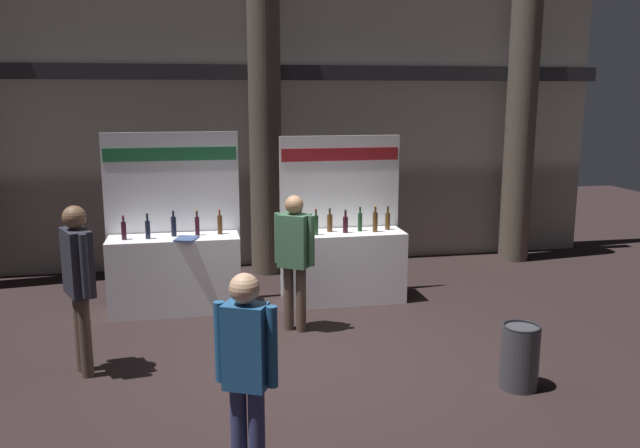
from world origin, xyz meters
name	(u,v)px	position (x,y,z in m)	size (l,w,h in m)	color
ground_plane	(307,363)	(0.00, 0.00, 0.00)	(24.00, 24.00, 0.00)	black
hall_colonnade	(261,93)	(0.00, 4.36, 2.90)	(11.85, 1.04, 5.88)	gray
exhibitor_booth_0	(175,266)	(-1.44, 2.12, 0.62)	(1.81, 0.73, 2.40)	white
exhibitor_booth_1	(344,259)	(0.91, 2.13, 0.60)	(1.74, 0.66, 2.32)	white
trash_bin	(520,356)	(1.98, -0.99, 0.33)	(0.38, 0.38, 0.66)	#38383D
visitor_0	(78,274)	(-2.35, 0.20, 1.09)	(0.38, 0.58, 1.80)	#47382D
visitor_1	(294,251)	(0.03, 1.04, 1.02)	(0.46, 0.41, 1.71)	#47382D
visitor_4	(246,367)	(-0.83, -2.17, 0.96)	(0.44, 0.32, 1.66)	navy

